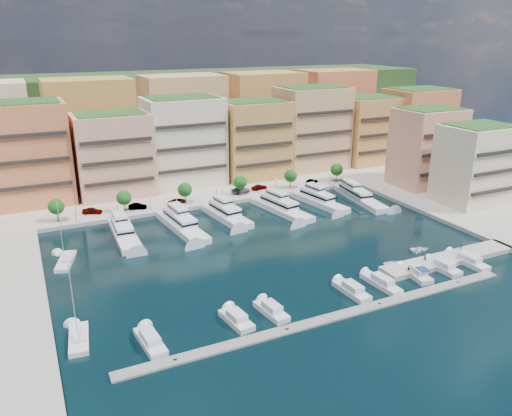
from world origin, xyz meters
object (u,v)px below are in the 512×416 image
object	(u,v)px
car_4	(259,187)
person_0	(425,257)
tender_2	(420,249)
car_1	(138,206)
lamppost_1	(150,201)
tender_3	(453,250)
cruiser_7	(417,274)
sailboat_0	(79,340)
yacht_4	(280,208)
cruiser_3	(271,311)
tree_5	(337,170)
yacht_1	(124,232)
cruiser_6	(381,283)
tree_4	(291,176)
yacht_6	(358,196)
tender_0	(393,264)
lamppost_4	(330,176)
yacht_2	(181,224)
car_0	(92,211)
cruiser_0	(150,342)
car_5	(312,181)
lamppost_2	(216,192)
tree_3	(240,182)
lamppost_0	(75,211)
cruiser_5	(352,291)
cruiser_8	(443,268)
person_1	(461,247)
car_3	(241,190)
lamppost_3	(276,183)
cruiser_2	(236,320)
cruiser_9	(468,261)
tree_0	(56,207)
tree_2	(185,190)
sailboat_2	(66,262)
yacht_5	(318,200)
car_2	(178,201)
tree_1	(124,198)

from	to	relation	value
car_4	person_0	xyz separation A→B (m)	(8.81, -57.50, 0.02)
tender_2	car_1	size ratio (longest dim) A/B	0.90
lamppost_1	tender_3	xyz separation A→B (m)	(52.42, -49.95, -3.47)
cruiser_7	sailboat_0	distance (m)	60.97
yacht_4	cruiser_3	size ratio (longest dim) A/B	2.83
tree_5	yacht_1	world-z (taller)	tree_5
cruiser_6	tender_3	distance (m)	24.48
tree_4	yacht_6	size ratio (longest dim) A/B	0.24
cruiser_3	tender_0	bearing A→B (deg)	10.95
lamppost_4	car_4	xyz separation A→B (m)	(-20.88, 4.82, -2.02)
yacht_2	cruiser_3	world-z (taller)	yacht_2
tree_4	car_0	size ratio (longest dim) A/B	1.17
cruiser_0	car_5	distance (m)	87.36
lamppost_4	car_1	distance (m)	56.72
lamppost_2	cruiser_7	xyz separation A→B (m)	(19.08, -55.80, -3.26)
tree_3	sailboat_0	bearing A→B (deg)	-133.35
yacht_1	car_5	bearing A→B (deg)	14.35
lamppost_0	car_4	size ratio (longest dim) A/B	0.88
cruiser_5	cruiser_8	xyz separation A→B (m)	(21.68, 0.01, 0.00)
tree_4	cruiser_8	world-z (taller)	tree_4
cruiser_6	person_1	bearing A→B (deg)	9.51
yacht_4	car_3	xyz separation A→B (m)	(-3.99, 16.29, 0.74)
lamppost_3	cruiser_8	distance (m)	56.42
cruiser_2	cruiser_9	size ratio (longest dim) A/B	0.82
cruiser_8	cruiser_9	size ratio (longest dim) A/B	0.82
tree_5	cruiser_3	bearing A→B (deg)	-131.80
yacht_4	tree_0	bearing A→B (deg)	164.89
tender_0	tree_0	bearing A→B (deg)	56.70
tree_0	lamppost_3	size ratio (longest dim) A/B	1.35
tree_2	yacht_4	distance (m)	25.66
cruiser_8	tender_0	distance (m)	9.49
cruiser_9	car_5	world-z (taller)	car_5
yacht_2	person_0	bearing A→B (deg)	-46.81
lamppost_3	cruiser_5	xyz separation A→B (m)	(-13.87, -55.79, -3.28)
cruiser_9	sailboat_2	distance (m)	80.97
yacht_5	yacht_4	bearing A→B (deg)	-175.72
car_2	cruiser_8	bearing A→B (deg)	-164.29
yacht_6	person_0	xyz separation A→B (m)	(-13.34, -39.89, 0.62)
sailboat_2	car_3	size ratio (longest dim) A/B	2.31
yacht_6	cruiser_3	distance (m)	65.34
yacht_4	cruiser_6	world-z (taller)	yacht_4
yacht_4	car_5	bearing A→B (deg)	39.06
tree_2	lamppost_4	world-z (taller)	tree_2
lamppost_0	lamppost_3	xyz separation A→B (m)	(54.00, 0.00, 0.00)
yacht_6	tender_3	bearing A→B (deg)	-94.37
car_3	car_4	size ratio (longest dim) A/B	1.21
tree_4	yacht_2	world-z (taller)	tree_4
cruiser_5	tender_0	xyz separation A→B (m)	(14.21, 5.86, -0.15)
lamppost_0	cruiser_0	size ratio (longest dim) A/B	0.50
tree_1	lamppost_0	world-z (taller)	tree_1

